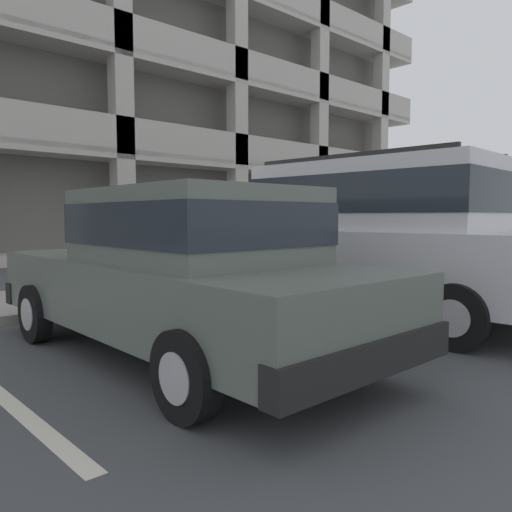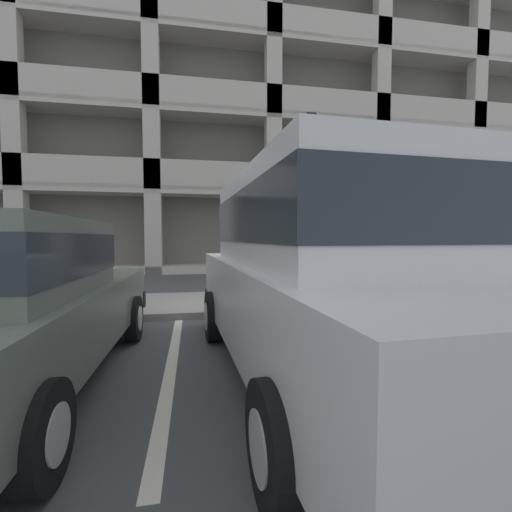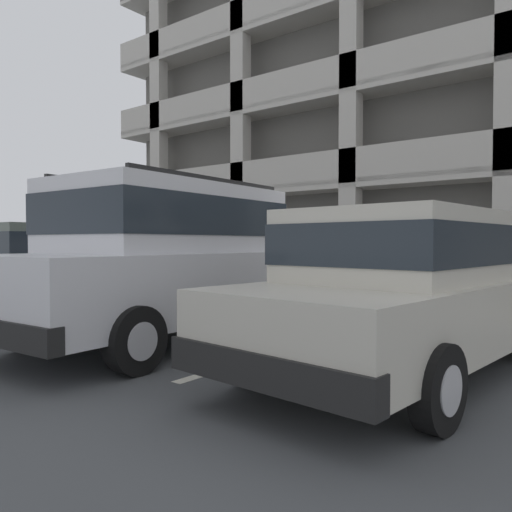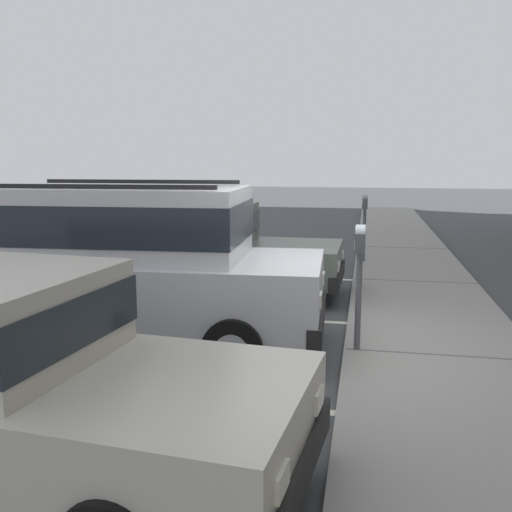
% 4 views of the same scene
% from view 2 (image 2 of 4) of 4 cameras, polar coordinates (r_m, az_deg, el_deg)
% --- Properties ---
extents(ground_plane, '(80.00, 80.00, 0.10)m').
position_cam_2_polar(ground_plane, '(5.88, 2.03, -10.98)').
color(ground_plane, '#444749').
extents(sidewalk, '(40.00, 2.20, 0.12)m').
position_cam_2_polar(sidewalk, '(7.10, -0.26, -7.61)').
color(sidewalk, gray).
rests_on(sidewalk, ground_plane).
extents(parking_stall_lines, '(11.95, 4.80, 0.01)m').
position_cam_2_polar(parking_stall_lines, '(5.16, 22.33, -12.61)').
color(parking_stall_lines, silver).
rests_on(parking_stall_lines, ground_plane).
extents(silver_suv, '(2.19, 4.87, 2.03)m').
position_cam_2_polar(silver_suv, '(3.36, 11.22, -1.95)').
color(silver_suv, silver).
rests_on(silver_suv, ground_plane).
extents(parking_meter_near, '(0.35, 0.12, 1.45)m').
position_cam_2_polar(parking_meter_near, '(6.04, 1.07, 1.38)').
color(parking_meter_near, '#595B60').
rests_on(parking_meter_near, sidewalk).
extents(parking_garage, '(32.00, 10.00, 13.25)m').
position_cam_2_polar(parking_garage, '(19.30, -0.87, 17.07)').
color(parking_garage, '#64625C').
rests_on(parking_garage, ground_plane).
extents(fire_hydrant, '(0.30, 0.30, 0.70)m').
position_cam_2_polar(fire_hydrant, '(8.53, 32.31, -3.54)').
color(fire_hydrant, gold).
rests_on(fire_hydrant, sidewalk).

